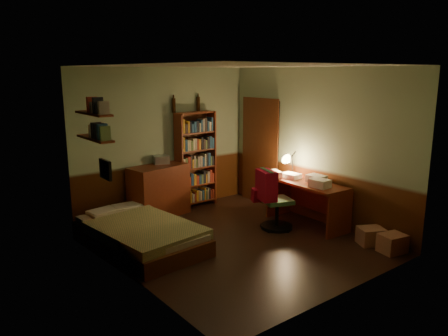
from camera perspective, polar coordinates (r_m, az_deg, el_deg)
floor at (r=6.71m, az=1.33°, el=-9.66°), size 3.50×4.00×0.02m
ceiling at (r=6.22m, az=1.45°, el=13.31°), size 3.50×4.00×0.02m
wall_back at (r=7.97m, az=-7.80°, el=3.56°), size 3.50×0.02×2.60m
wall_left at (r=5.42m, az=-13.18°, el=-0.84°), size 0.02×4.00×2.60m
wall_right at (r=7.56m, az=11.79°, el=2.92°), size 0.02×4.00×2.60m
wall_front at (r=4.99m, az=16.17°, el=-2.17°), size 3.50×0.02×2.60m
doorway at (r=8.47m, az=4.84°, el=2.09°), size 0.06×0.90×2.00m
door_trim at (r=8.44m, az=4.66°, el=2.06°), size 0.02×0.98×2.08m
bed at (r=6.59m, az=-11.04°, el=-7.32°), size 1.26×2.17×0.62m
dresser at (r=7.80m, az=-8.49°, el=-2.98°), size 1.10×0.68×0.92m
mini_stereo at (r=7.85m, az=-8.20°, el=1.10°), size 0.32×0.27×0.14m
bookshelf at (r=8.21m, az=-3.71°, el=1.06°), size 0.79×0.31×1.80m
bottle_left at (r=7.95m, az=-6.58°, el=8.13°), size 0.08×0.08×0.26m
bottle_right at (r=8.24m, az=-3.39°, el=8.36°), size 0.07×0.07×0.26m
desk at (r=7.43m, az=10.79°, el=-4.58°), size 0.65×1.40×0.74m
paper_stack at (r=7.55m, az=6.46°, el=-0.82°), size 0.31×0.36×0.12m
desk_lamp at (r=7.76m, az=8.98°, el=1.49°), size 0.21×0.21×0.65m
office_chair at (r=7.15m, az=6.97°, el=-4.31°), size 0.57×0.54×0.93m
red_jacket at (r=6.96m, az=4.67°, el=1.24°), size 0.36×0.46×0.48m
wall_shelf_lower at (r=6.41m, az=-16.49°, el=3.72°), size 0.20×0.90×0.03m
wall_shelf_upper at (r=6.37m, az=-16.69°, el=6.83°), size 0.20×0.90×0.03m
framed_picture at (r=5.99m, az=-15.23°, el=-0.20°), size 0.04×0.32×0.26m
cardboard_box_a at (r=6.73m, az=21.14°, el=-9.16°), size 0.41×0.35×0.27m
cardboard_box_b at (r=6.93m, az=18.65°, el=-8.42°), size 0.46×0.43×0.25m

